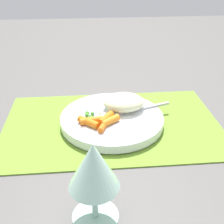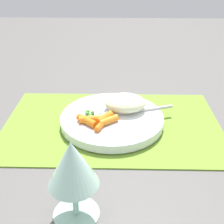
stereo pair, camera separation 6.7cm
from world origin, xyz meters
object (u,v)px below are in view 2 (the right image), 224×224
Objects in this scene: carrot_portion at (98,120)px; wine_glass at (72,167)px; rice_mound at (125,103)px; plate at (112,119)px; fork at (128,112)px.

carrot_portion is 0.69× the size of wine_glass.
carrot_portion is at bearing 46.18° from rice_mound.
fork is at bearing -163.07° from plate.
rice_mound is 0.31m from wine_glass.
plate is 0.28m from wine_glass.
carrot_portion is (0.06, 0.06, -0.01)m from rice_mound.
carrot_portion is 0.24m from wine_glass.
wine_glass reaches higher than rice_mound.
carrot_portion is 0.08m from fork.
wine_glass reaches higher than fork.
rice_mound reaches higher than fork.
fork is 0.30m from wine_glass.
wine_glass is (0.05, 0.27, 0.08)m from plate.
rice_mound is at bearing -70.40° from fork.
plate is 2.44× the size of rice_mound.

